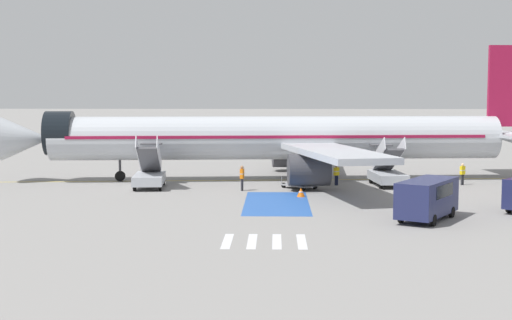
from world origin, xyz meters
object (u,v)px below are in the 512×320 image
Objects in this scene: ground_crew_0 at (242,176)px; traffic_cone_0 at (301,192)px; boarding_stairs_forward at (149,175)px; fuel_tanker at (335,143)px; service_van_1 at (427,196)px; airliner at (285,138)px; baggage_cart at (299,185)px; ground_crew_2 at (336,174)px; boarding_stairs_aft at (388,173)px; ground_crew_1 at (462,172)px.

ground_crew_0 is 2.96× the size of traffic_cone_0.
boarding_stairs_forward is 7.30m from ground_crew_0.
fuel_tanker is (16.18, 24.92, 0.79)m from boarding_stairs_forward.
boarding_stairs_forward is 0.59× the size of fuel_tanker.
boarding_stairs_forward reaches higher than service_van_1.
traffic_cone_0 is (0.99, -9.74, -3.16)m from airliner.
baggage_cart is 1.80× the size of ground_crew_2.
boarding_stairs_aft is at bearing 150.25° from baggage_cart.
ground_crew_0 is at bearing 173.28° from ground_crew_2.
traffic_cone_0 is at bearing 157.84° from service_van_1.
airliner reaches higher than fuel_tanker.
fuel_tanker is (5.78, 19.64, -1.68)m from airliner.
service_van_1 reaches higher than ground_crew_1.
airliner is at bearing -10.53° from ground_crew_0.
service_van_1 reaches higher than traffic_cone_0.
boarding_stairs_forward reaches higher than ground_crew_0.
traffic_cone_0 is at bearing -26.53° from boarding_stairs_forward.
ground_crew_0 is 1.09× the size of ground_crew_1.
ground_crew_1 is (8.12, -22.54, -0.80)m from fuel_tanker.
airliner is at bearing -99.55° from fuel_tanker.
service_van_1 is 3.40× the size of ground_crew_2.
service_van_1 is at bearing -53.15° from traffic_cone_0.
airliner is 5.06× the size of fuel_tanker.
service_van_1 is 3.20× the size of ground_crew_1.
airliner is 24.76× the size of ground_crew_0.
ground_crew_2 is at bearing -33.11° from ground_crew_1.
service_van_1 reaches higher than ground_crew_2.
traffic_cone_0 is at bearing -7.99° from ground_crew_1.
airliner reaches higher than ground_crew_2.
ground_crew_1 reaches higher than ground_crew_2.
airliner is 28.52× the size of ground_crew_2.
service_van_1 is at bearing -80.15° from fuel_tanker.
boarding_stairs_forward is at bearing 111.79° from airliner.
boarding_stairs_aft is 9.27m from traffic_cone_0.
airliner reaches higher than boarding_stairs_aft.
airliner is 20.49m from service_van_1.
airliner is 14.42m from ground_crew_1.
boarding_stairs_forward is 0.98× the size of service_van_1.
baggage_cart is 13.14m from ground_crew_1.
ground_crew_1 is at bearing -106.94° from airliner.
airliner is at bearing -123.08° from baggage_cart.
boarding_stairs_aft is 3.32× the size of ground_crew_2.
ground_crew_2 is (7.24, 3.36, -0.16)m from ground_crew_0.
service_van_1 is 11.40m from traffic_cone_0.
boarding_stairs_forward is 29.72m from fuel_tanker.
ground_crew_1 is 14.63m from traffic_cone_0.
boarding_stairs_forward is at bearing -180.00° from boarding_stairs_aft.
boarding_stairs_aft is 7.17m from baggage_cart.
ground_crew_2 is 7.05m from traffic_cone_0.
ground_crew_2 is (-3.95, 0.25, -0.05)m from boarding_stairs_aft.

